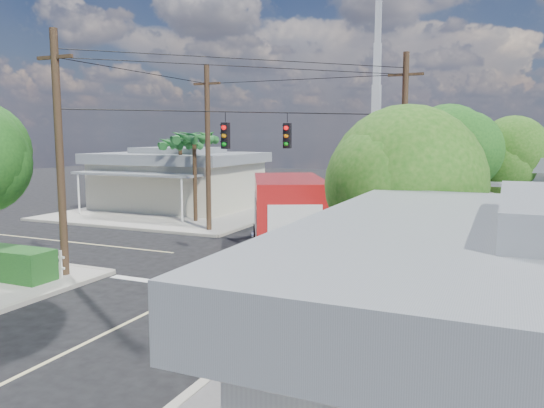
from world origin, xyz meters
The scene contains 16 objects.
ground centered at (0.00, 0.00, 0.00)m, with size 120.00×120.00×0.00m, color black.
sidewalk_ne centered at (10.88, 10.88, 0.07)m, with size 14.12×14.12×0.14m.
sidewalk_nw centered at (-10.88, 10.88, 0.07)m, with size 14.12×14.12×0.14m.
road_markings centered at (0.00, -1.47, 0.01)m, with size 32.00×32.00×0.01m.
building_nw centered at (-12.00, 12.46, 2.22)m, with size 10.80×10.20×4.30m.
radio_tower centered at (0.50, 20.00, 5.64)m, with size 0.80×0.80×17.00m.
tree_ne_front centered at (7.21, 6.76, 4.77)m, with size 4.21×4.14×6.66m.
tree_ne_back centered at (9.81, 8.96, 4.19)m, with size 3.77×3.66×5.82m.
tree_se centered at (7.01, -7.24, 4.04)m, with size 3.67×3.54×5.62m.
palm_nw_front centered at (-7.50, 7.50, 5.04)m, with size 3.01×3.08×5.59m.
palm_nw_back centered at (-9.50, 9.00, 4.67)m, with size 3.01×3.08×5.19m.
utility_poles centered at (-1.58, 1.60, 4.67)m, with size 12.00×10.68×9.00m.
picket_fence centered at (-7.80, -5.60, 0.68)m, with size 5.94×0.06×1.00m.
vending_boxes centered at (6.50, 6.20, 0.69)m, with size 1.90×0.50×1.10m.
delivery_truck centered at (1.46, 0.22, 1.84)m, with size 5.88×8.57×3.62m.
parked_car centered at (9.86, 3.49, 0.71)m, with size 2.36×5.12×1.42m, color silver.
Camera 1 is at (9.57, -19.63, 5.24)m, focal length 35.00 mm.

